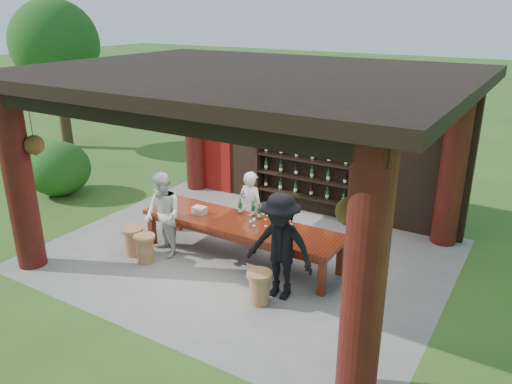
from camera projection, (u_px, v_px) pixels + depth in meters
The scene contains 15 objects.
ground at pixel (245, 254), 9.66m from camera, with size 90.00×90.00×0.00m, color #2D5119.
pavilion at pixel (256, 142), 9.27m from camera, with size 7.50×6.00×3.60m.
wine_shelf at pixel (304, 169), 11.25m from camera, with size 2.38×0.36×2.10m.
tasting_table at pixel (241, 227), 9.27m from camera, with size 3.93×1.04×0.75m.
stool_near_left at pixel (145, 248), 9.27m from camera, with size 0.40×0.40×0.53m.
stool_near_right at pixel (259, 287), 7.97m from camera, with size 0.41×0.41×0.55m.
stool_far_left at pixel (133, 240), 9.55m from camera, with size 0.42×0.42×0.55m.
host at pixel (251, 208), 9.83m from camera, with size 0.56×0.36×1.52m, color silver.
guest_woman at pixel (163, 215), 9.36m from camera, with size 0.80×0.62×1.64m, color silver.
guest_man at pixel (280, 247), 7.94m from camera, with size 1.16×0.67×1.80m, color black.
table_bottles at pixel (251, 209), 9.44m from camera, with size 0.52×0.13×0.31m.
table_glasses at pixel (271, 225), 8.93m from camera, with size 0.97×0.29×0.15m.
napkin_basket at pixel (199, 210), 9.58m from camera, with size 0.26×0.18×0.14m, color #BF6672.
shrubs at pixel (352, 238), 9.05m from camera, with size 13.99×9.55×1.36m.
trees at pixel (485, 83), 7.81m from camera, with size 23.11×9.36×4.80m.
Camera 1 is at (4.68, -7.27, 4.48)m, focal length 35.00 mm.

